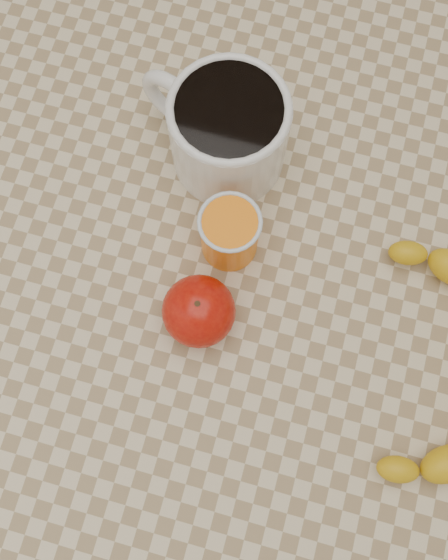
% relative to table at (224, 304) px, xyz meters
% --- Properties ---
extents(ground, '(3.00, 3.00, 0.00)m').
position_rel_table_xyz_m(ground, '(0.00, 0.00, -0.66)').
color(ground, tan).
rests_on(ground, ground).
extents(table, '(0.80, 0.80, 0.75)m').
position_rel_table_xyz_m(table, '(0.00, 0.00, 0.00)').
color(table, beige).
rests_on(table, ground).
extents(coffee_mug, '(0.18, 0.15, 0.10)m').
position_rel_table_xyz_m(coffee_mug, '(-0.04, 0.14, 0.14)').
color(coffee_mug, white).
rests_on(coffee_mug, table).
extents(orange_juice_glass, '(0.06, 0.06, 0.07)m').
position_rel_table_xyz_m(orange_juice_glass, '(-0.01, 0.04, 0.12)').
color(orange_juice_glass, orange).
rests_on(orange_juice_glass, table).
extents(apple, '(0.09, 0.09, 0.07)m').
position_rel_table_xyz_m(apple, '(-0.01, -0.04, 0.12)').
color(apple, '#990905').
rests_on(apple, table).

